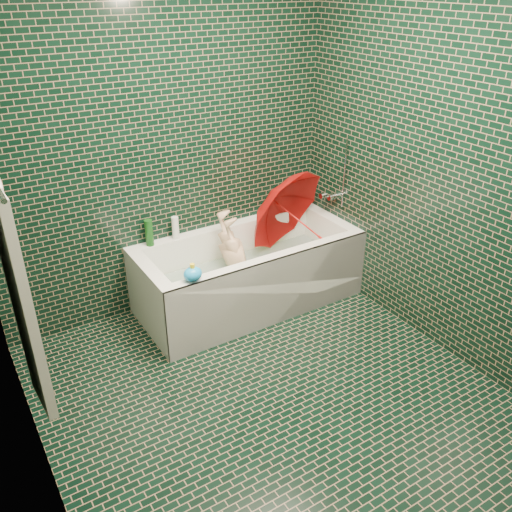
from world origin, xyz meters
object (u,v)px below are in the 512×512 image
umbrella (298,220)px  bath_toy (193,274)px  bathtub (250,280)px  rubber_duck (284,205)px  child (239,267)px

umbrella → bath_toy: umbrella is taller
bath_toy → bathtub: bearing=28.8°
bathtub → rubber_duck: rubber_duck is taller
child → bath_toy: (-0.57, -0.37, 0.29)m
child → bath_toy: bearing=-41.6°
bath_toy → umbrella: bearing=18.2°
rubber_duck → bathtub: bearing=-164.2°
bathtub → rubber_duck: 0.76m
umbrella → bath_toy: bearing=-174.9°
child → rubber_duck: bearing=130.1°
child → umbrella: umbrella is taller
child → bath_toy: bath_toy is taller
child → umbrella: bearing=96.9°
bathtub → child: bathtub is taller
bathtub → child: bearing=131.0°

